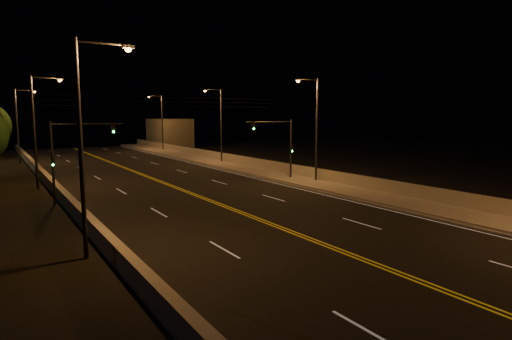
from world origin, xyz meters
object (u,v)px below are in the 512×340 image
streetlight_3 (161,119)px  streetlight_5 (37,124)px  streetlight_4 (86,134)px  streetlight_2 (219,121)px  traffic_signal_right (282,142)px  streetlight_1 (315,124)px  streetlight_6 (19,121)px  traffic_signal_left (68,151)px

streetlight_3 → streetlight_5: bearing=-125.5°
streetlight_4 → streetlight_5: size_ratio=1.00×
streetlight_2 → traffic_signal_right: bearing=-95.6°
streetlight_1 → traffic_signal_right: 3.65m
streetlight_1 → streetlight_3: size_ratio=1.00×
streetlight_1 → traffic_signal_right: (-1.56, 2.79, -1.76)m
streetlight_1 → streetlight_5: bearing=154.7°
streetlight_6 → streetlight_4: bearing=-90.0°
streetlight_6 → traffic_signal_left: streetlight_6 is taller
streetlight_1 → streetlight_2: same height
streetlight_6 → traffic_signal_right: bearing=-56.2°
streetlight_3 → traffic_signal_left: bearing=-118.5°
streetlight_2 → streetlight_6: (-21.46, 13.85, 0.00)m
streetlight_2 → streetlight_5: bearing=-158.4°
traffic_signal_right → traffic_signal_left: size_ratio=1.00×
streetlight_5 → streetlight_6: size_ratio=1.00×
streetlight_4 → streetlight_2: bearing=53.6°
streetlight_2 → traffic_signal_right: size_ratio=1.63×
streetlight_2 → streetlight_5: same height
streetlight_1 → streetlight_5: same height
streetlight_4 → streetlight_5: 20.64m
streetlight_1 → traffic_signal_right: size_ratio=1.63×
traffic_signal_right → traffic_signal_left: (-18.74, 0.00, 0.00)m
streetlight_1 → streetlight_4: bearing=-154.0°
traffic_signal_right → traffic_signal_left: bearing=180.0°
streetlight_5 → traffic_signal_left: 7.66m
streetlight_5 → traffic_signal_right: 21.29m
streetlight_3 → traffic_signal_left: size_ratio=1.63×
streetlight_5 → traffic_signal_right: streetlight_5 is taller
streetlight_1 → streetlight_4: (-21.46, -10.49, 0.00)m
streetlight_4 → streetlight_3: bearing=67.1°
streetlight_5 → traffic_signal_left: size_ratio=1.63×
streetlight_1 → streetlight_2: 18.67m
streetlight_4 → streetlight_6: size_ratio=1.00×
streetlight_3 → streetlight_5: (-21.46, -30.09, 0.00)m
streetlight_3 → streetlight_5: 36.96m
streetlight_3 → streetlight_4: 55.08m
streetlight_1 → streetlight_4: 23.89m
streetlight_3 → traffic_signal_right: bearing=-92.4°
streetlight_4 → streetlight_6: bearing=90.0°
streetlight_5 → streetlight_4: bearing=-90.0°
streetlight_4 → streetlight_6: 43.00m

